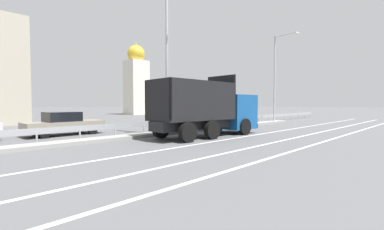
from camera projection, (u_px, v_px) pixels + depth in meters
The scene contains 12 objects.
ground_plane at pixel (205, 136), 15.97m from camera, with size 320.00×320.00×0.00m, color #565659.
lane_strip_0 at pixel (230, 139), 14.42m from camera, with size 54.97×0.16×0.01m, color silver.
lane_strip_1 at pixel (269, 143), 12.75m from camera, with size 54.97×0.16×0.01m, color silver.
lane_strip_2 at pixel (304, 148), 11.54m from camera, with size 54.97×0.16×0.01m, color silver.
median_island at pixel (180, 131), 17.59m from camera, with size 30.23×1.10×0.18m, color gray.
median_guardrail at pixel (168, 123), 18.51m from camera, with size 54.97×0.09×0.78m.
dump_truck at pixel (217, 114), 16.31m from camera, with size 7.69×2.86×3.78m.
median_road_sign at pixel (228, 112), 21.34m from camera, with size 0.79×0.16×2.40m.
street_lamp_1 at pixel (168, 47), 16.24m from camera, with size 0.70×2.19×10.20m.
street_lamp_2 at pixel (276, 74), 26.67m from camera, with size 0.71×2.52×9.12m.
parked_car_3 at pixel (64, 124), 16.21m from camera, with size 4.65×2.06×1.47m.
church_tower at pixel (136, 81), 48.21m from camera, with size 3.60×3.60×13.85m.
Camera 1 is at (-11.85, -10.64, 1.96)m, focal length 24.00 mm.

